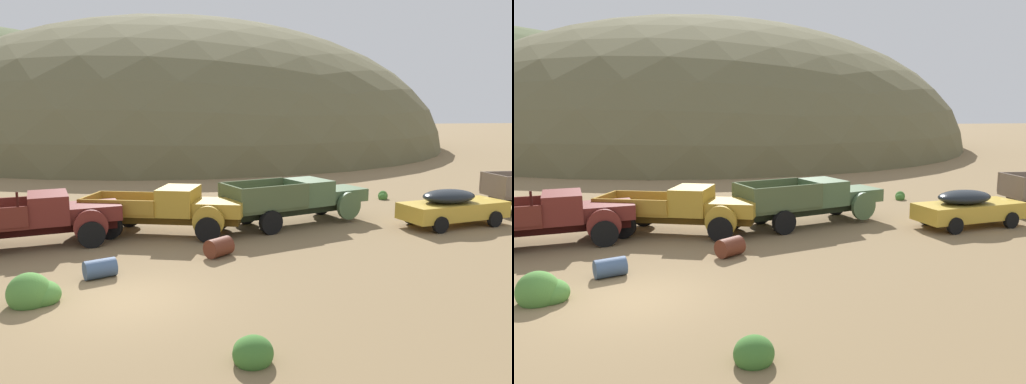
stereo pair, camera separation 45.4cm
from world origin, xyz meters
The scene contains 11 objects.
ground_plane centered at (0.00, 0.00, 0.00)m, with size 300.00×300.00×0.00m, color olive.
hill_center centered at (5.06, 66.37, 0.00)m, with size 73.06×88.51×34.95m, color brown.
truck_oxblood centered at (-3.07, 6.21, 1.00)m, with size 6.35×3.40×2.16m.
truck_mustard centered at (1.68, 6.70, 0.99)m, with size 6.53×3.91×1.89m.
truck_weathered_green centered at (7.21, 7.65, 1.03)m, with size 6.81×3.86×1.91m.
car_faded_yellow centered at (13.35, 5.80, 0.82)m, with size 5.14×2.54×1.57m.
oil_drum_spare centered at (-0.84, 1.97, 0.28)m, with size 1.04×0.85×0.56m.
oil_drum_by_truck centered at (2.86, 3.38, 0.32)m, with size 1.08×1.04×0.64m.
bush_between_trucks centered at (13.23, 12.28, 0.15)m, with size 0.61×0.64×0.59m.
bush_front_right centered at (2.51, -3.75, 0.17)m, with size 0.81×0.90×0.72m.
bush_near_barrel centered at (-2.32, 0.27, 0.26)m, with size 1.30×1.02×1.06m.
Camera 1 is at (0.66, -12.67, 4.87)m, focal length 34.91 mm.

